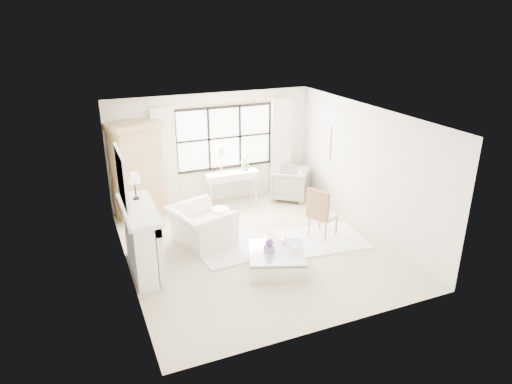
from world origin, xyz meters
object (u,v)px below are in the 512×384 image
Objects in this scene: armoire at (138,170)px; console_table at (232,187)px; club_armchair at (201,226)px; coffee_table at (277,261)px.

armoire is 1.72× the size of console_table.
armoire is 2.36m from console_table.
armoire is at bearing -179.02° from console_table.
console_table is 1.08× the size of club_armchair.
console_table is 1.01× the size of coffee_table.
armoire is at bearing 140.25° from coffee_table.
coffee_table is (0.98, -1.51, -0.21)m from club_armchair.
console_table is at bearing -19.71° from armoire.
armoire is 1.74× the size of coffee_table.
armoire reaches higher than coffee_table.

